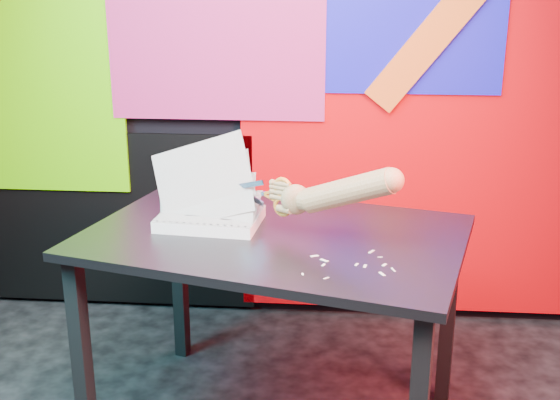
{
  "coord_description": "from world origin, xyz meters",
  "views": [
    {
      "loc": [
        0.29,
        -1.6,
        1.56
      ],
      "look_at": [
        0.11,
        0.54,
        0.87
      ],
      "focal_mm": 45.0,
      "sensor_mm": 36.0,
      "label": 1
    }
  ],
  "objects": [
    {
      "name": "room",
      "position": [
        0.0,
        0.0,
        1.35
      ],
      "size": [
        3.01,
        3.01,
        2.71
      ],
      "color": "black",
      "rests_on": "ground"
    },
    {
      "name": "backdrop",
      "position": [
        0.06,
        1.46,
        0.96
      ],
      "size": [
        2.88,
        0.05,
        2.08
      ],
      "color": "red",
      "rests_on": "ground"
    },
    {
      "name": "work_table",
      "position": [
        0.09,
        0.56,
        0.66
      ],
      "size": [
        1.39,
        1.1,
        0.75
      ],
      "rotation": [
        0.0,
        0.0,
        -0.26
      ],
      "color": "black",
      "rests_on": "ground"
    },
    {
      "name": "printout_stack",
      "position": [
        -0.14,
        0.63,
        0.78
      ],
      "size": [
        0.4,
        0.28,
        0.33
      ],
      "rotation": [
        0.0,
        0.0,
        -0.1
      ],
      "color": "white",
      "rests_on": "work_table"
    },
    {
      "name": "scissors",
      "position": [
        0.1,
        0.57,
        0.87
      ],
      "size": [
        0.22,
        0.12,
        0.13
      ],
      "rotation": [
        0.0,
        0.0,
        -0.48
      ],
      "color": "#9BA1C1",
      "rests_on": "printout_stack"
    },
    {
      "name": "hand_forearm",
      "position": [
        0.3,
        0.47,
        0.93
      ],
      "size": [
        0.41,
        0.24,
        0.2
      ],
      "rotation": [
        0.0,
        0.0,
        -0.48
      ],
      "color": "tan",
      "rests_on": "work_table"
    },
    {
      "name": "paper_clippings",
      "position": [
        0.34,
        0.32,
        0.75
      ],
      "size": [
        0.27,
        0.23,
        0.0
      ],
      "color": "beige",
      "rests_on": "work_table"
    }
  ]
}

